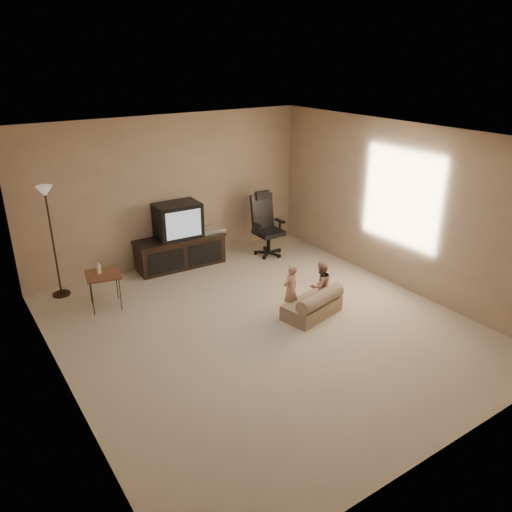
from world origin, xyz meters
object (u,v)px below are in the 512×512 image
Objects in this scene: toddler_left at (291,290)px; floor_lamp at (49,217)px; tv_stand at (179,240)px; toddler_right at (320,286)px; office_chair at (266,232)px; side_table at (103,275)px; child_sofa at (314,305)px.

floor_lamp is at bearing -55.12° from toddler_left.
floor_lamp reaches higher than tv_stand.
toddler_right is at bearing -66.12° from tv_stand.
office_chair is 2.21m from toddler_right.
side_table is (-1.55, -0.76, 0.04)m from tv_stand.
toddler_left is 0.46m from toddler_right.
toddler_left is at bearing -74.81° from tv_stand.
toddler_right is at bearing 18.22° from child_sofa.
side_table is 0.42× the size of floor_lamp.
tv_stand is at bearing 93.55° from child_sofa.
tv_stand is at bearing -89.39° from toddler_left.
floor_lamp reaches higher than toddler_right.
child_sofa is (2.31, -1.88, -0.34)m from side_table.
office_chair is 1.61× the size of side_table.
side_table is 2.99m from child_sofa.
tv_stand is 2.70m from toddler_right.
tv_stand is at bearing 0.41° from floor_lamp.
office_chair is 3.64m from floor_lamp.
side_table is at bearing -31.55° from toddler_right.
child_sofa is 1.27× the size of toddler_right.
toddler_left reaches higher than child_sofa.
office_chair is at bearing -5.83° from floor_lamp.
tv_stand is at bearing 166.90° from office_chair.
tv_stand is 1.70× the size of child_sofa.
office_chair is 3.11m from side_table.
toddler_left is (2.52, -2.39, -0.86)m from floor_lamp.
floor_lamp is 1.84× the size of child_sofa.
child_sofa is at bearing -71.16° from tv_stand.
side_table is 2.65m from toddler_left.
side_table is 1.13m from floor_lamp.
office_chair is at bearing 7.17° from side_table.
child_sofa is at bearing -43.65° from floor_lamp.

